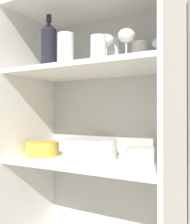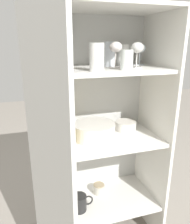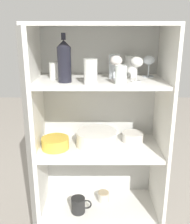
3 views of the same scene
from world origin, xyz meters
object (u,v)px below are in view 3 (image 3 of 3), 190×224
plate_stack_white (96,138)px  storage_jar (103,196)px  wine_bottle (63,61)px  serving_bowl_small (132,136)px  mixing_bowl_large (54,143)px  coffee_mug_primary (78,205)px

plate_stack_white → storage_jar: bearing=47.4°
wine_bottle → plate_stack_white: bearing=27.0°
serving_bowl_small → storage_jar: serving_bowl_small is taller
wine_bottle → mixing_bowl_large: size_ratio=1.56×
wine_bottle → plate_stack_white: 0.51m
storage_jar → serving_bowl_small: bearing=2.0°
wine_bottle → serving_bowl_small: bearing=19.9°
storage_jar → plate_stack_white: bearing=-132.6°
coffee_mug_primary → wine_bottle: bearing=-162.4°
wine_bottle → serving_bowl_small: (0.39, 0.14, -0.48)m
wine_bottle → storage_jar: (0.21, 0.14, -0.92)m
mixing_bowl_large → plate_stack_white: bearing=10.1°
mixing_bowl_large → serving_bowl_small: mixing_bowl_large is taller
wine_bottle → serving_bowl_small: 0.64m
wine_bottle → mixing_bowl_large: bearing=150.5°
mixing_bowl_large → coffee_mug_primary: mixing_bowl_large is taller
serving_bowl_small → storage_jar: 0.47m
mixing_bowl_large → storage_jar: mixing_bowl_large is taller
mixing_bowl_large → serving_bowl_small: (0.47, 0.10, -0.00)m
plate_stack_white → mixing_bowl_large: bearing=-169.9°
serving_bowl_small → coffee_mug_primary: serving_bowl_small is taller
wine_bottle → plate_stack_white: size_ratio=1.03×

